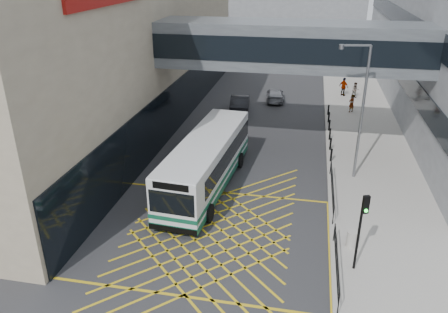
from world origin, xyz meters
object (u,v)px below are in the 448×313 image
Objects in this scene: bus at (207,161)px; car_dark at (240,103)px; street_lamp at (360,105)px; car_silver at (275,94)px; traffic_light at (362,222)px; pedestrian_a at (352,103)px; pedestrian_b at (355,90)px; litter_bin at (352,239)px; pedestrian_c at (344,87)px; car_white at (197,162)px.

bus is 14.89m from car_dark.
car_silver is at bearing 101.13° from street_lamp.
pedestrian_a is at bearing 66.75° from traffic_light.
car_silver is at bearing -175.63° from pedestrian_b.
litter_bin is 0.46× the size of pedestrian_c.
bus is 3.02× the size of traffic_light.
traffic_light is at bearing 46.12° from pedestrian_a.
bus is at bearing 76.06° from car_silver.
pedestrian_c is at bearing 71.13° from bus.
bus is at bearing 18.60° from pedestrian_a.
pedestrian_a reaches higher than car_white.
car_white is 3.04× the size of pedestrian_a.
car_silver is 0.49× the size of street_lamp.
bus reaches higher than car_white.
traffic_light is (5.85, -25.43, 1.99)m from car_silver.
litter_bin is 25.72m from pedestrian_b.
street_lamp is (6.26, -16.01, 4.22)m from car_silver.
street_lamp is 9.79× the size of litter_bin.
car_white is (-1.06, 1.60, -0.92)m from bus.
traffic_light is 22.85m from pedestrian_a.
car_dark is 0.60× the size of street_lamp.
litter_bin is (-0.06, 1.74, -2.05)m from traffic_light.
bus is at bearing 120.99° from traffic_light.
car_dark is 10.03m from pedestrian_a.
bus is 1.39× the size of street_lamp.
pedestrian_b is (11.25, 19.11, 0.15)m from car_white.
car_white is 5.84× the size of litter_bin.
traffic_light reaches higher than car_dark.
street_lamp is at bearing -104.56° from pedestrian_b.
traffic_light reaches higher than bus.
street_lamp is (9.75, 1.14, 4.08)m from car_white.
pedestrian_b reaches higher than car_white.
car_dark is 1.20× the size of car_silver.
traffic_light reaches higher than car_silver.
traffic_light is at bearing 129.82° from pedestrian_c.
car_silver is 24.39m from litter_bin.
street_lamp is (0.41, 9.42, 2.23)m from traffic_light.
car_white is 2.70× the size of pedestrian_c.
car_dark is 11.51m from pedestrian_c.
traffic_light reaches higher than car_white.
pedestrian_b is at bearing 85.59° from litter_bin.
pedestrian_a is (0.85, 13.33, -3.89)m from street_lamp.
traffic_light reaches higher than pedestrian_c.
car_silver is 4.85× the size of litter_bin.
pedestrian_b is (1.51, 17.97, -3.92)m from street_lamp.
pedestrian_a is (9.53, 16.07, -0.73)m from bus.
pedestrian_b is (7.77, 1.96, 0.30)m from car_silver.
pedestrian_a is at bearing -107.87° from pedestrian_b.
pedestrian_c reaches higher than car_silver.
pedestrian_a is (7.10, -2.68, 0.33)m from car_silver.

